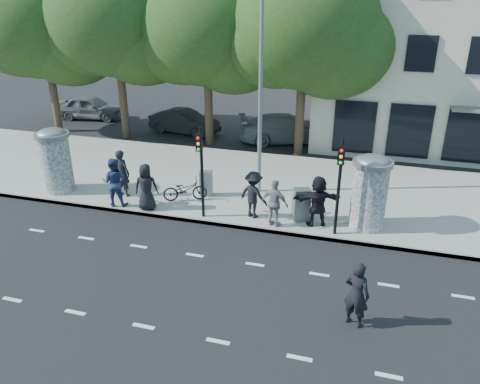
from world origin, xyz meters
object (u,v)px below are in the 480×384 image
(man_road, at_px, (357,294))
(car_right, at_px, (287,128))
(bicycle, at_px, (185,190))
(ped_d, at_px, (253,195))
(cabinet_right, at_px, (302,205))
(car_left, at_px, (91,107))
(cabinet_left, at_px, (206,183))
(ad_column_left, at_px, (56,159))
(ad_column_right, at_px, (370,190))
(traffic_pole_far, at_px, (339,178))
(car_mid, at_px, (184,122))
(traffic_pole_near, at_px, (201,164))
(ped_f, at_px, (318,201))
(street_lamp, at_px, (260,78))
(ped_e, at_px, (275,203))
(ped_a, at_px, (146,187))
(ped_b, at_px, (122,173))
(ped_c, at_px, (114,182))

(man_road, bearing_deg, car_right, -52.82)
(man_road, relative_size, bicycle, 1.05)
(car_right, bearing_deg, ped_d, 162.62)
(cabinet_right, distance_m, car_left, 19.17)
(cabinet_left, bearing_deg, ad_column_left, 179.23)
(ped_d, bearing_deg, ad_column_right, -153.84)
(cabinet_right, bearing_deg, traffic_pole_far, -53.12)
(ad_column_left, xyz_separation_m, car_mid, (1.62, 9.69, -0.85))
(traffic_pole_near, xyz_separation_m, ped_d, (1.78, 0.55, -1.20))
(traffic_pole_near, relative_size, ped_f, 1.83)
(street_lamp, height_order, ped_e, street_lamp)
(car_left, bearing_deg, man_road, -139.82)
(traffic_pole_far, distance_m, ped_a, 7.16)
(traffic_pole_near, bearing_deg, cabinet_left, 106.02)
(cabinet_left, bearing_deg, traffic_pole_far, -31.45)
(man_road, bearing_deg, traffic_pole_far, -58.15)
(cabinet_right, bearing_deg, bicycle, 152.66)
(ad_column_right, xyz_separation_m, ped_b, (-9.57, 0.04, -0.42))
(ad_column_left, distance_m, ad_column_right, 12.40)
(car_right, bearing_deg, traffic_pole_near, 152.70)
(car_left, bearing_deg, cabinet_left, -138.14)
(traffic_pole_far, distance_m, bicycle, 6.32)
(ad_column_left, bearing_deg, ad_column_right, 0.92)
(car_left, bearing_deg, car_right, -103.62)
(ad_column_left, xyz_separation_m, cabinet_left, (6.05, 1.19, -0.87))
(ad_column_right, height_order, ped_e, ad_column_right)
(bicycle, distance_m, cabinet_left, 0.95)
(ped_d, distance_m, car_mid, 11.94)
(ad_column_left, distance_m, ped_b, 2.87)
(ped_f, bearing_deg, traffic_pole_far, 121.65)
(ped_a, relative_size, ped_c, 0.94)
(ad_column_right, xyz_separation_m, traffic_pole_near, (-5.80, -0.91, 0.69))
(ped_f, xyz_separation_m, car_right, (-2.97, 9.90, -0.31))
(traffic_pole_far, distance_m, car_right, 11.15)
(cabinet_left, relative_size, car_right, 0.20)
(ped_c, xyz_separation_m, ped_f, (7.71, 0.47, -0.03))
(cabinet_right, bearing_deg, ped_f, -44.94)
(bicycle, distance_m, car_right, 9.51)
(ped_c, distance_m, ped_e, 6.27)
(ped_f, distance_m, car_right, 10.34)
(ped_a, bearing_deg, ped_e, 164.38)
(ped_d, bearing_deg, traffic_pole_far, -169.22)
(traffic_pole_far, height_order, car_left, traffic_pole_far)
(ped_c, relative_size, cabinet_right, 1.58)
(traffic_pole_near, bearing_deg, ped_a, 178.55)
(traffic_pole_near, bearing_deg, ped_d, 17.29)
(bicycle, bearing_deg, man_road, -153.59)
(ped_d, bearing_deg, car_left, -17.85)
(ped_c, relative_size, car_mid, 0.46)
(ped_e, xyz_separation_m, car_left, (-14.83, 11.77, -0.27))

